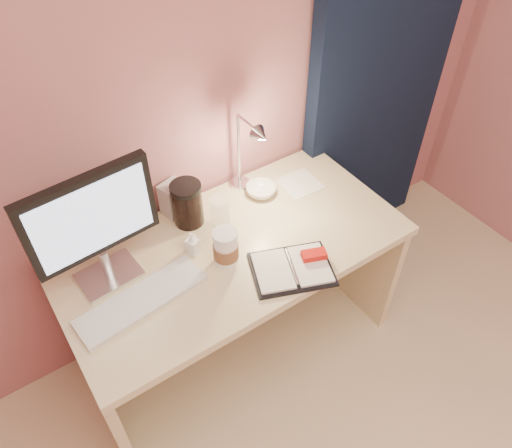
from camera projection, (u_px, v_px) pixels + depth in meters
room at (370, 58)px, 2.28m from camera, size 3.50×3.50×3.50m
desk at (226, 270)px, 2.21m from camera, size 1.40×0.70×0.73m
monitor at (92, 222)px, 1.69m from camera, size 0.46×0.18×0.49m
keyboard at (142, 300)px, 1.80m from camera, size 0.50×0.19×0.02m
planner at (294, 267)px, 1.91m from camera, size 0.37×0.32×0.05m
paper_b at (300, 184)px, 2.28m from camera, size 0.17×0.17×0.00m
coffee_cup at (226, 248)px, 1.89m from camera, size 0.10×0.10×0.16m
clear_cup at (220, 212)px, 2.04m from camera, size 0.08×0.08×0.14m
bowl at (261, 190)px, 2.21m from camera, size 0.14×0.14×0.04m
lotion_bottle at (193, 243)px, 1.95m from camera, size 0.06×0.06×0.10m
dark_jar at (188, 206)px, 2.04m from camera, size 0.12×0.12×0.18m
product_box at (173, 198)px, 2.10m from camera, size 0.12×0.10×0.15m
desk_lamp at (251, 152)px, 2.04m from camera, size 0.09×0.24×0.39m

